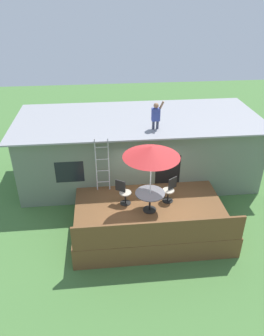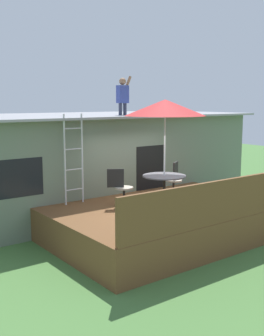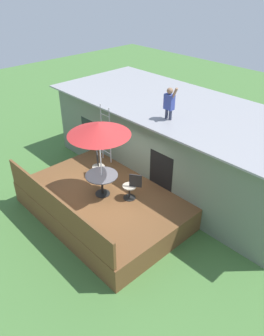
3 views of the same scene
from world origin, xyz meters
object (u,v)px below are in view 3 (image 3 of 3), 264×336
Objects in this scene: step_ladder at (106,134)px; patio_umbrella at (99,129)px; patio_table at (102,179)px; patio_chair_right at (132,187)px; patio_chair_left at (98,166)px; person_figure at (169,101)px.

patio_umbrella is at bearing -43.30° from step_ladder.
patio_chair_right reaches higher than patio_table.
patio_table is 0.47× the size of step_ladder.
step_ladder is (-1.61, 1.51, -1.25)m from patio_umbrella.
patio_chair_left is 1.00× the size of patio_chair_right.
step_ladder is (-1.61, 1.51, 0.51)m from patio_table.
person_figure is (2.15, 0.93, 1.61)m from step_ladder.
person_figure reaches higher than patio_umbrella.
patio_chair_right is at bearing 33.09° from patio_table.
patio_table is 0.94× the size of person_figure.
patio_table is at bearing -102.66° from person_figure.
patio_umbrella is at bearing -102.66° from person_figure.
patio_chair_left is at bearing -53.38° from step_ladder.
person_figure reaches higher than step_ladder.
patio_umbrella is 2.76× the size of patio_chair_left.
patio_chair_left is at bearing -33.46° from patio_chair_right.
person_figure reaches higher than patio_table.
patio_umbrella is 2.53m from step_ladder.
person_figure is at bearing 23.41° from step_ladder.
patio_table is 1.13× the size of patio_chair_right.
patio_chair_left is (-0.89, 0.55, -1.89)m from patio_umbrella.
patio_table is 0.99m from patio_chair_right.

